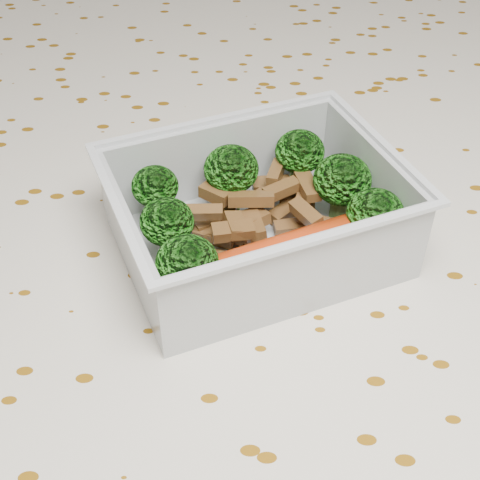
{
  "coord_description": "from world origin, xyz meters",
  "views": [
    {
      "loc": [
        0.01,
        -0.29,
        1.04
      ],
      "look_at": [
        0.01,
        0.0,
        0.78
      ],
      "focal_mm": 50.0,
      "sensor_mm": 36.0,
      "label": 1
    }
  ],
  "objects": [
    {
      "name": "dining_table",
      "position": [
        0.0,
        0.0,
        0.67
      ],
      "size": [
        1.4,
        0.9,
        0.75
      ],
      "color": "brown",
      "rests_on": "ground"
    },
    {
      "name": "tablecloth",
      "position": [
        0.0,
        0.0,
        0.72
      ],
      "size": [
        1.46,
        0.96,
        0.19
      ],
      "color": "silver",
      "rests_on": "dining_table"
    },
    {
      "name": "meat_pile",
      "position": [
        0.02,
        0.04,
        0.77
      ],
      "size": [
        0.1,
        0.08,
        0.03
      ],
      "color": "brown",
      "rests_on": "lunch_container"
    },
    {
      "name": "broccoli_florets",
      "position": [
        0.02,
        0.03,
        0.79
      ],
      "size": [
        0.16,
        0.14,
        0.05
      ],
      "color": "#608C3F",
      "rests_on": "lunch_container"
    },
    {
      "name": "lunch_container",
      "position": [
        0.02,
        0.02,
        0.78
      ],
      "size": [
        0.21,
        0.19,
        0.06
      ],
      "color": "silver",
      "rests_on": "tablecloth"
    },
    {
      "name": "sausage",
      "position": [
        0.03,
        -0.01,
        0.78
      ],
      "size": [
        0.14,
        0.08,
        0.03
      ],
      "color": "red",
      "rests_on": "lunch_container"
    }
  ]
}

